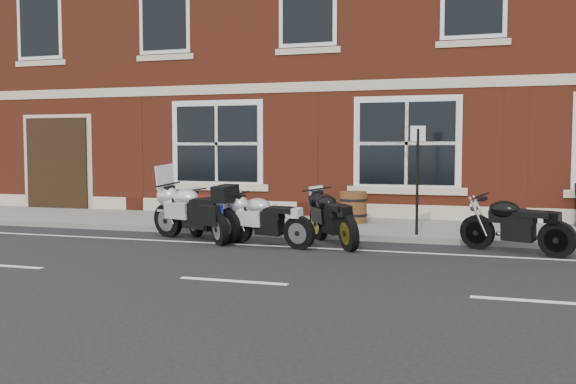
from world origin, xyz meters
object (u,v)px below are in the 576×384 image
at_px(moto_sport_red, 208,214).
at_px(moto_sport_black, 333,216).
at_px(parking_sign, 417,172).
at_px(moto_naked_black, 514,223).
at_px(moto_touring_silver, 194,209).
at_px(moto_sport_silver, 267,218).
at_px(barrel_planter, 353,207).

relative_size(moto_sport_red, moto_sport_black, 0.85).
distance_m(moto_sport_red, parking_sign, 4.30).
distance_m(moto_naked_black, parking_sign, 2.24).
xyz_separation_m(moto_touring_silver, moto_sport_red, (0.28, 0.02, -0.09)).
bearing_deg(moto_sport_silver, moto_sport_black, -50.82).
xyz_separation_m(moto_sport_black, parking_sign, (1.47, 1.04, 0.82)).
bearing_deg(moto_touring_silver, moto_sport_silver, -81.56).
relative_size(moto_touring_silver, moto_sport_red, 1.43).
bearing_deg(parking_sign, moto_sport_red, 171.80).
distance_m(moto_sport_red, barrel_planter, 3.73).
xyz_separation_m(moto_touring_silver, moto_sport_silver, (1.66, -0.32, -0.09)).
height_order(moto_sport_silver, parking_sign, parking_sign).
xyz_separation_m(moto_touring_silver, barrel_planter, (2.69, 2.87, -0.13)).
xyz_separation_m(moto_sport_red, moto_sport_black, (2.56, 0.17, 0.03)).
bearing_deg(moto_touring_silver, barrel_planter, -23.85).
height_order(moto_sport_silver, barrel_planter, moto_sport_silver).
bearing_deg(moto_naked_black, moto_sport_black, 114.94).
height_order(moto_touring_silver, moto_sport_silver, moto_touring_silver).
bearing_deg(moto_sport_black, parking_sign, -0.49).
relative_size(moto_touring_silver, moto_sport_black, 1.22).
xyz_separation_m(moto_sport_silver, barrel_planter, (1.03, 3.19, -0.04)).
relative_size(barrel_planter, parking_sign, 0.34).
bearing_deg(moto_touring_silver, moto_sport_black, -66.92).
xyz_separation_m(moto_sport_silver, parking_sign, (2.65, 1.54, 0.85)).
height_order(moto_naked_black, parking_sign, parking_sign).
bearing_deg(parking_sign, moto_sport_silver, -174.71).
bearing_deg(moto_sport_red, parking_sign, -27.54).
relative_size(moto_sport_red, barrel_planter, 2.13).
distance_m(moto_touring_silver, moto_naked_black, 6.13).
bearing_deg(barrel_planter, moto_naked_black, -37.76).
height_order(moto_sport_red, barrel_planter, moto_sport_red).
bearing_deg(moto_naked_black, parking_sign, 85.25).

